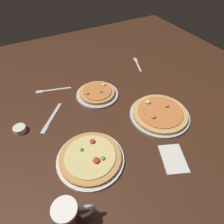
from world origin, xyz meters
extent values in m
cube|color=#3D2114|center=(0.00, 0.00, -0.01)|extent=(2.40, 2.40, 0.03)
cylinder|color=silver|center=(-0.23, -0.22, 0.01)|extent=(0.32, 0.32, 0.01)
cylinder|color=tan|center=(-0.23, -0.22, 0.02)|extent=(0.29, 0.29, 0.02)
cylinder|color=#DBC67A|center=(-0.23, -0.22, 0.03)|extent=(0.24, 0.24, 0.01)
ellipsoid|color=#C67038|center=(-0.19, -0.15, 0.04)|extent=(0.02, 0.02, 0.01)
ellipsoid|color=olive|center=(-0.25, -0.17, 0.04)|extent=(0.02, 0.02, 0.01)
ellipsoid|color=#B73823|center=(-0.22, -0.26, 0.04)|extent=(0.03, 0.03, 0.02)
ellipsoid|color=#DBC67A|center=(-0.19, -0.26, 0.04)|extent=(0.02, 0.02, 0.01)
ellipsoid|color=olive|center=(-0.19, -0.26, 0.04)|extent=(0.02, 0.02, 0.01)
ellipsoid|color=#B73823|center=(-0.19, -0.15, 0.04)|extent=(0.03, 0.03, 0.01)
cylinder|color=#B2B2B7|center=(0.00, 0.20, 0.01)|extent=(0.27, 0.27, 0.01)
cylinder|color=tan|center=(0.00, 0.20, 0.02)|extent=(0.22, 0.22, 0.02)
cylinder|color=#C67038|center=(0.00, 0.20, 0.03)|extent=(0.18, 0.18, 0.01)
ellipsoid|color=#DBC67A|center=(0.06, 0.23, 0.04)|extent=(0.02, 0.02, 0.01)
ellipsoid|color=olive|center=(0.01, 0.17, 0.04)|extent=(0.02, 0.02, 0.01)
ellipsoid|color=#C67038|center=(-0.07, 0.20, 0.04)|extent=(0.02, 0.02, 0.01)
cylinder|color=#B2B2B7|center=(0.23, -0.14, 0.01)|extent=(0.34, 0.34, 0.01)
cylinder|color=tan|center=(0.23, -0.14, 0.02)|extent=(0.31, 0.31, 0.02)
cylinder|color=#C67038|center=(0.23, -0.14, 0.03)|extent=(0.25, 0.25, 0.01)
ellipsoid|color=#C67038|center=(0.17, -0.15, 0.04)|extent=(0.03, 0.03, 0.01)
ellipsoid|color=#C67038|center=(0.21, -0.04, 0.04)|extent=(0.02, 0.02, 0.01)
ellipsoid|color=#DBC67A|center=(0.21, -0.05, 0.04)|extent=(0.03, 0.03, 0.02)
ellipsoid|color=#C67038|center=(0.29, -0.12, 0.04)|extent=(0.03, 0.03, 0.01)
cylinder|color=black|center=(-0.40, -0.43, 0.07)|extent=(0.09, 0.09, 0.14)
cylinder|color=white|center=(-0.40, -0.43, 0.15)|extent=(0.09, 0.09, 0.02)
torus|color=silver|center=(-0.35, -0.44, 0.07)|extent=(0.09, 0.02, 0.09)
cylinder|color=silver|center=(-0.49, 0.12, 0.02)|extent=(0.06, 0.06, 0.03)
cube|color=silver|center=(0.12, -0.39, 0.00)|extent=(0.16, 0.19, 0.01)
cube|color=silver|center=(-0.21, 0.38, 0.00)|extent=(0.19, 0.07, 0.01)
cube|color=silver|center=(-0.32, 0.41, 0.00)|extent=(0.05, 0.04, 0.00)
cube|color=silver|center=(-0.30, 0.16, 0.00)|extent=(0.14, 0.16, 0.01)
cube|color=silver|center=(-0.37, 0.07, 0.00)|extent=(0.06, 0.06, 0.00)
cube|color=silver|center=(0.42, 0.36, 0.00)|extent=(0.07, 0.16, 0.01)
cube|color=silver|center=(0.46, 0.45, 0.00)|extent=(0.04, 0.05, 0.00)
camera|label=1|loc=(-0.38, -0.71, 0.81)|focal=31.82mm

